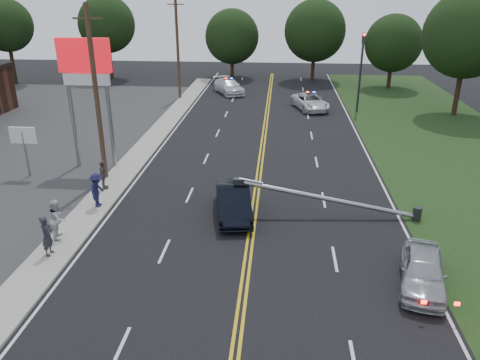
# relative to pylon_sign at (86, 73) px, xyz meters

# --- Properties ---
(ground) EXTENTS (120.00, 120.00, 0.00)m
(ground) POSITION_rel_pylon_sign_xyz_m (10.50, -14.00, -6.00)
(ground) COLOR black
(ground) RESTS_ON ground
(sidewalk) EXTENTS (1.80, 70.00, 0.12)m
(sidewalk) POSITION_rel_pylon_sign_xyz_m (2.10, -4.00, -5.94)
(sidewalk) COLOR #9D998E
(sidewalk) RESTS_ON ground
(centerline_yellow) EXTENTS (0.36, 80.00, 0.00)m
(centerline_yellow) POSITION_rel_pylon_sign_xyz_m (10.50, -4.00, -5.99)
(centerline_yellow) COLOR gold
(centerline_yellow) RESTS_ON ground
(pylon_sign) EXTENTS (3.20, 0.35, 8.00)m
(pylon_sign) POSITION_rel_pylon_sign_xyz_m (0.00, 0.00, 0.00)
(pylon_sign) COLOR gray
(pylon_sign) RESTS_ON ground
(small_sign) EXTENTS (1.60, 0.14, 3.10)m
(small_sign) POSITION_rel_pylon_sign_xyz_m (-3.50, -2.00, -3.66)
(small_sign) COLOR gray
(small_sign) RESTS_ON ground
(traffic_signal) EXTENTS (0.28, 0.41, 7.05)m
(traffic_signal) POSITION_rel_pylon_sign_xyz_m (18.80, 16.00, -1.79)
(traffic_signal) COLOR #2D2D30
(traffic_signal) RESTS_ON ground
(fallen_streetlight) EXTENTS (9.36, 0.44, 1.91)m
(fallen_streetlight) POSITION_rel_pylon_sign_xyz_m (14.69, -6.00, -5.08)
(fallen_streetlight) COLOR #2D2D30
(fallen_streetlight) RESTS_ON ground
(utility_pole_mid) EXTENTS (1.60, 0.28, 10.00)m
(utility_pole_mid) POSITION_rel_pylon_sign_xyz_m (1.30, -2.00, -0.91)
(utility_pole_mid) COLOR #382619
(utility_pole_mid) RESTS_ON ground
(utility_pole_far) EXTENTS (1.60, 0.28, 10.00)m
(utility_pole_far) POSITION_rel_pylon_sign_xyz_m (1.30, 20.00, -0.91)
(utility_pole_far) COLOR #382619
(utility_pole_far) RESTS_ON ground
(tree_4) EXTENTS (6.00, 6.00, 9.71)m
(tree_4) POSITION_rel_pylon_sign_xyz_m (-19.94, 26.27, 0.70)
(tree_4) COLOR black
(tree_4) RESTS_ON ground
(tree_5) EXTENTS (6.82, 6.82, 9.96)m
(tree_5) POSITION_rel_pylon_sign_xyz_m (-9.71, 30.80, 0.54)
(tree_5) COLOR black
(tree_5) RESTS_ON ground
(tree_6) EXTENTS (6.68, 6.68, 8.38)m
(tree_6) POSITION_rel_pylon_sign_xyz_m (5.43, 32.81, -0.96)
(tree_6) COLOR black
(tree_6) RESTS_ON ground
(tree_7) EXTENTS (7.31, 7.31, 9.54)m
(tree_7) POSITION_rel_pylon_sign_xyz_m (15.56, 31.68, -0.11)
(tree_7) COLOR black
(tree_7) RESTS_ON ground
(tree_8) EXTENTS (6.29, 6.29, 8.12)m
(tree_8) POSITION_rel_pylon_sign_xyz_m (24.00, 27.57, -1.03)
(tree_8) COLOR black
(tree_8) RESTS_ON ground
(tree_9) EXTENTS (7.44, 7.44, 10.75)m
(tree_9) POSITION_rel_pylon_sign_xyz_m (27.38, 15.51, 1.02)
(tree_9) COLOR black
(tree_9) RESTS_ON ground
(crashed_sedan) EXTENTS (2.38, 4.84, 1.53)m
(crashed_sedan) POSITION_rel_pylon_sign_xyz_m (9.47, -6.21, -5.23)
(crashed_sedan) COLOR black
(crashed_sedan) RESTS_ON ground
(waiting_sedan) EXTENTS (2.54, 4.35, 1.39)m
(waiting_sedan) POSITION_rel_pylon_sign_xyz_m (17.33, -11.68, -5.30)
(waiting_sedan) COLOR #A9ACB1
(waiting_sedan) RESTS_ON ground
(emergency_a) EXTENTS (3.80, 5.62, 1.43)m
(emergency_a) POSITION_rel_pylon_sign_xyz_m (14.50, 16.55, -5.28)
(emergency_a) COLOR silver
(emergency_a) RESTS_ON ground
(emergency_b) EXTENTS (4.30, 5.74, 1.55)m
(emergency_b) POSITION_rel_pylon_sign_xyz_m (6.05, 23.00, -5.22)
(emergency_b) COLOR silver
(emergency_b) RESTS_ON ground
(bystander_a) EXTENTS (0.43, 0.66, 1.80)m
(bystander_a) POSITION_rel_pylon_sign_xyz_m (2.03, -10.85, -4.98)
(bystander_a) COLOR #282830
(bystander_a) RESTS_ON sidewalk
(bystander_b) EXTENTS (0.91, 1.05, 1.85)m
(bystander_b) POSITION_rel_pylon_sign_xyz_m (1.80, -9.35, -4.95)
(bystander_b) COLOR #B8B9BE
(bystander_b) RESTS_ON sidewalk
(bystander_c) EXTENTS (0.69, 1.18, 1.82)m
(bystander_c) POSITION_rel_pylon_sign_xyz_m (2.38, -6.01, -4.97)
(bystander_c) COLOR #18193E
(bystander_c) RESTS_ON sidewalk
(bystander_d) EXTENTS (0.60, 1.04, 1.66)m
(bystander_d) POSITION_rel_pylon_sign_xyz_m (1.87, -3.76, -5.04)
(bystander_d) COLOR #5D4E4A
(bystander_d) RESTS_ON sidewalk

